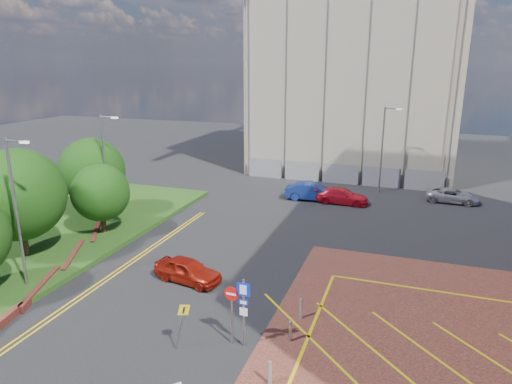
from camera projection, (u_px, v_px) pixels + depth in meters
The scene contains 17 objects.
ground at pixel (225, 357), 19.12m from camera, with size 140.00×140.00×0.00m, color black.
grass_bed at pixel (10, 246), 30.21m from camera, with size 14.00×32.00×0.30m, color #284416.
retaining_wall at pixel (38, 287), 24.61m from camera, with size 6.06×20.33×0.40m.
tree_b at pixel (18, 195), 27.39m from camera, with size 5.60×5.60×6.74m.
tree_c at pixel (101, 193), 31.58m from camera, with size 4.00×4.00×4.90m.
tree_d at pixel (92, 171), 35.07m from camera, with size 5.00×5.00×6.08m.
lamp_left_near at pixel (17, 208), 23.57m from camera, with size 1.53×0.16×8.00m.
lamp_left_far at pixel (106, 165), 33.29m from camera, with size 1.53×0.16×8.00m.
lamp_back at pixel (383, 147), 42.05m from camera, with size 1.53×0.16×8.00m.
sign_cluster at pixel (239, 305), 19.38m from camera, with size 1.17×0.12×3.20m.
warning_sign at pixel (182, 321), 19.16m from camera, with size 0.75×0.42×2.25m.
construction_building at pixel (359, 70), 52.41m from camera, with size 21.20×19.20×22.00m, color #ABA48C.
construction_fence at pixel (350, 175), 45.76m from camera, with size 21.60×0.06×2.00m, color gray.
car_red_left at pixel (188, 270), 25.56m from camera, with size 1.60×3.98×1.36m, color #9B190D.
car_blue_back at pixel (312, 192), 40.64m from camera, with size 1.67×4.78×1.58m, color navy.
car_red_back at pixel (342, 196), 39.73m from camera, with size 1.87×4.59×1.33m, color red.
car_silver_back at pixel (452, 196), 40.02m from camera, with size 2.05×4.44×1.23m, color #B2B1B9.
Camera 1 is at (6.66, -15.12, 11.94)m, focal length 32.00 mm.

